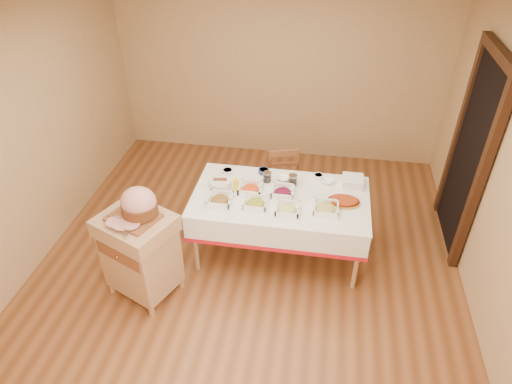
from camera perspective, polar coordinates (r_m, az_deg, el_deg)
room_shell at (r=4.20m, az=-1.25°, el=3.48°), size 5.00×5.00×5.00m
doorway at (r=5.24m, az=25.25°, el=4.46°), size 0.09×1.10×2.20m
dining_table at (r=4.81m, az=3.02°, el=-2.07°), size 1.82×1.02×0.76m
butcher_cart at (r=4.54m, az=-14.27°, el=-7.18°), size 0.82×0.76×0.92m
dining_chair at (r=5.42m, az=3.64°, el=0.74°), size 0.48×0.46×0.86m
ham_on_board at (r=4.22m, az=-14.53°, el=-1.63°), size 0.46×0.44×0.31m
serving_dish_a at (r=4.61m, az=-4.54°, el=-1.00°), size 0.25×0.24×0.11m
serving_dish_b at (r=4.56m, az=-0.05°, el=-1.37°), size 0.23×0.23×0.09m
serving_dish_c at (r=4.49m, az=3.97°, el=-2.14°), size 0.23×0.23×0.09m
serving_dish_d at (r=4.54m, az=8.72°, el=-2.00°), size 0.25×0.25×0.09m
serving_dish_e at (r=4.75m, az=-0.68°, el=0.41°), size 0.25×0.24×0.11m
serving_dish_f at (r=4.71m, az=3.37°, el=-0.00°), size 0.24×0.23×0.11m
small_bowl_left at (r=5.04m, az=-3.57°, el=2.56°), size 0.12×0.12×0.06m
small_bowl_mid at (r=5.05m, az=0.96°, el=2.65°), size 0.12×0.12×0.05m
small_bowl_right at (r=5.00m, az=7.80°, el=1.93°), size 0.11×0.11×0.05m
bowl_white_imported at (r=4.96m, az=3.43°, el=1.74°), size 0.17×0.17×0.03m
bowl_small_imported at (r=4.95m, az=8.93°, el=1.38°), size 0.16×0.16×0.05m
preserve_jar_left at (r=4.90m, az=1.41°, el=1.83°), size 0.09×0.09×0.11m
preserve_jar_right at (r=4.86m, az=4.61°, el=1.45°), size 0.10×0.10×0.12m
mustard_bottle at (r=4.75m, az=-2.52°, el=0.95°), size 0.05×0.05×0.17m
bread_basket at (r=4.83m, az=-4.50°, el=1.05°), size 0.23×0.23×0.10m
plate_stack at (r=4.95m, az=11.99°, el=1.31°), size 0.22×0.22×0.09m
brass_platter at (r=4.68m, az=10.91°, el=-1.15°), size 0.32×0.23×0.04m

